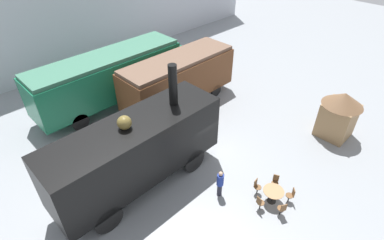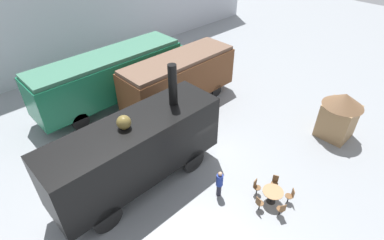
% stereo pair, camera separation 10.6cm
% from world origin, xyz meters
% --- Properties ---
extents(ground_plane, '(80.00, 80.00, 0.00)m').
position_xyz_m(ground_plane, '(0.00, 0.00, 0.00)').
color(ground_plane, gray).
extents(backdrop_wall, '(44.00, 0.15, 9.00)m').
position_xyz_m(backdrop_wall, '(0.00, 15.24, 4.50)').
color(backdrop_wall, '#B2B7C1').
rests_on(backdrop_wall, ground_plane).
extents(streamlined_locomotive, '(12.68, 2.86, 3.65)m').
position_xyz_m(streamlined_locomotive, '(0.08, 8.16, 2.16)').
color(streamlined_locomotive, '#196B47').
rests_on(streamlined_locomotive, ground_plane).
extents(passenger_coach_wooden, '(8.39, 2.79, 3.48)m').
position_xyz_m(passenger_coach_wooden, '(2.71, 4.82, 2.03)').
color(passenger_coach_wooden, brown).
rests_on(passenger_coach_wooden, ground_plane).
extents(steam_locomotive, '(8.72, 2.60, 5.92)m').
position_xyz_m(steam_locomotive, '(-3.96, 0.42, 2.38)').
color(steam_locomotive, black).
rests_on(steam_locomotive, ground_plane).
extents(cafe_table_near, '(1.00, 1.00, 0.74)m').
position_xyz_m(cafe_table_near, '(-0.15, -4.95, 0.61)').
color(cafe_table_near, black).
rests_on(cafe_table_near, ground_plane).
extents(cafe_chair_0, '(0.40, 0.38, 0.87)m').
position_xyz_m(cafe_chair_0, '(0.63, -4.57, 0.51)').
color(cafe_chair_0, black).
rests_on(cafe_chair_0, ground_plane).
extents(cafe_chair_1, '(0.36, 0.37, 0.87)m').
position_xyz_m(cafe_chair_1, '(-0.27, -4.09, 0.51)').
color(cafe_chair_1, black).
rests_on(cafe_chair_1, ground_plane).
extents(cafe_chair_2, '(0.38, 0.36, 0.87)m').
position_xyz_m(cafe_chair_2, '(-1.01, -4.79, 0.51)').
color(cafe_chair_2, black).
rests_on(cafe_chair_2, ground_plane).
extents(cafe_chair_3, '(0.39, 0.40, 0.87)m').
position_xyz_m(cafe_chair_3, '(-0.57, -5.72, 0.51)').
color(cafe_chair_3, black).
rests_on(cafe_chair_3, ground_plane).
extents(cafe_chair_4, '(0.40, 0.40, 0.87)m').
position_xyz_m(cafe_chair_4, '(0.45, -5.58, 0.51)').
color(cafe_chair_4, black).
rests_on(cafe_chair_4, ground_plane).
extents(visitor_person, '(0.34, 0.34, 1.58)m').
position_xyz_m(visitor_person, '(-1.67, -2.88, 0.85)').
color(visitor_person, '#262633').
rests_on(visitor_person, ground_plane).
extents(ticket_kiosk, '(2.34, 2.34, 3.00)m').
position_xyz_m(ticket_kiosk, '(6.99, -4.70, 1.67)').
color(ticket_kiosk, '#99754C').
rests_on(ticket_kiosk, ground_plane).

